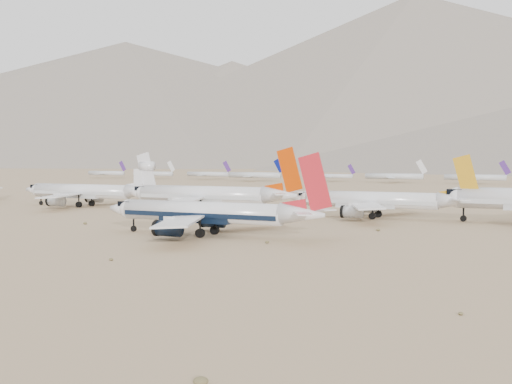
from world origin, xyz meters
TOP-DOWN VIEW (x-y plane):
  - ground at (0.00, 0.00)m, footprint 7000.00×7000.00m
  - main_airliner at (9.08, 6.84)m, footprint 49.10×47.96m
  - row2_gold_tail at (30.27, 60.18)m, footprint 48.29×47.23m
  - row2_orange_tail at (-17.58, 52.73)m, footprint 54.13×52.95m
  - row2_white_trijet at (-67.21, 59.27)m, footprint 51.24×50.08m
  - distant_storage_row at (20.40, 310.37)m, footprint 566.06×57.62m
  - desert_scrub at (8.98, -30.96)m, footprint 261.14×121.67m

SIDE VIEW (x-z plane):
  - ground at x=0.00m, z-range 0.00..0.00m
  - desert_scrub at x=8.98m, z-range -0.03..0.61m
  - distant_storage_row at x=20.40m, z-range -2.57..11.22m
  - main_airliner at x=9.08m, z-range -3.90..13.43m
  - row2_gold_tail at x=30.27m, z-range -3.79..13.40m
  - row2_white_trijet at x=-67.21m, z-range -3.82..14.34m
  - row2_orange_tail at x=-17.58m, z-range -4.24..15.07m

